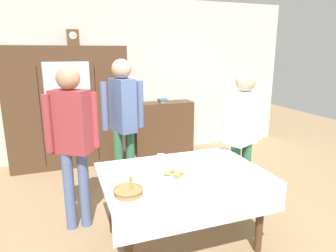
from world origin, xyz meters
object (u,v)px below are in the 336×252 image
(dining_table, at_px, (184,183))
(tea_cup_mid_left, at_px, (215,182))
(bookshelf_low, at_px, (163,128))
(bread_basket, at_px, (128,191))
(wall_cabinet, at_px, (69,107))
(tea_cup_near_right, at_px, (161,158))
(person_near_right_end, at_px, (72,133))
(spoon_far_left, at_px, (233,162))
(spoon_near_left, at_px, (144,162))
(mantel_clock, at_px, (73,37))
(pastry_plate, at_px, (174,175))
(person_beside_shelf, at_px, (243,128))
(tea_cup_center, at_px, (219,164))
(person_behind_table_right, at_px, (123,115))
(spoon_far_right, at_px, (126,177))
(book_stack, at_px, (163,101))

(dining_table, relative_size, tea_cup_mid_left, 11.58)
(bookshelf_low, xyz_separation_m, bread_basket, (-1.28, -2.89, 0.30))
(wall_cabinet, relative_size, tea_cup_mid_left, 14.65)
(tea_cup_mid_left, relative_size, tea_cup_near_right, 1.00)
(bread_basket, xyz_separation_m, person_near_right_end, (-0.36, 0.89, 0.27))
(spoon_far_left, bearing_deg, spoon_near_left, 160.10)
(bookshelf_low, distance_m, tea_cup_mid_left, 3.03)
(wall_cabinet, xyz_separation_m, mantel_clock, (0.14, -0.00, 1.07))
(bookshelf_low, height_order, bread_basket, bookshelf_low)
(bookshelf_low, relative_size, pastry_plate, 3.82)
(mantel_clock, bearing_deg, person_beside_shelf, -52.38)
(bread_basket, relative_size, person_near_right_end, 0.14)
(tea_cup_near_right, height_order, bread_basket, bread_basket)
(bookshelf_low, distance_m, tea_cup_center, 2.64)
(spoon_near_left, height_order, person_behind_table_right, person_behind_table_right)
(spoon_near_left, bearing_deg, pastry_plate, -70.30)
(pastry_plate, relative_size, person_near_right_end, 0.17)
(dining_table, relative_size, wall_cabinet, 0.79)
(person_behind_table_right, bearing_deg, spoon_far_left, -51.29)
(person_behind_table_right, bearing_deg, tea_cup_center, -59.59)
(wall_cabinet, bearing_deg, tea_cup_center, -63.39)
(person_beside_shelf, bearing_deg, wall_cabinet, 129.89)
(dining_table, height_order, mantel_clock, mantel_clock)
(bread_basket, height_order, pastry_plate, bread_basket)
(wall_cabinet, distance_m, bookshelf_low, 1.68)
(mantel_clock, bearing_deg, tea_cup_mid_left, -72.75)
(bookshelf_low, relative_size, spoon_far_left, 8.99)
(wall_cabinet, bearing_deg, mantel_clock, -0.27)
(tea_cup_mid_left, relative_size, bread_basket, 0.54)
(spoon_far_right, height_order, person_beside_shelf, person_beside_shelf)
(person_beside_shelf, relative_size, person_behind_table_right, 0.93)
(tea_cup_mid_left, distance_m, pastry_plate, 0.39)
(mantel_clock, bearing_deg, bread_basket, -86.36)
(tea_cup_mid_left, xyz_separation_m, person_beside_shelf, (0.76, 0.75, 0.22))
(tea_cup_center, distance_m, spoon_near_left, 0.75)
(tea_cup_mid_left, bearing_deg, book_stack, 79.29)
(mantel_clock, bearing_deg, tea_cup_center, -65.96)
(book_stack, bearing_deg, tea_cup_center, -97.06)
(book_stack, xyz_separation_m, person_near_right_end, (-1.64, -2.00, 0.07))
(book_stack, distance_m, spoon_far_right, 2.84)
(mantel_clock, height_order, bookshelf_low, mantel_clock)
(mantel_clock, bearing_deg, book_stack, 2.00)
(tea_cup_mid_left, distance_m, tea_cup_center, 0.42)
(bread_basket, bearing_deg, person_near_right_end, 111.74)
(book_stack, relative_size, tea_cup_center, 1.76)
(bookshelf_low, relative_size, spoon_near_left, 8.99)
(dining_table, distance_m, tea_cup_near_right, 0.43)
(tea_cup_mid_left, bearing_deg, person_beside_shelf, 44.89)
(dining_table, bearing_deg, wall_cabinet, 109.17)
(dining_table, relative_size, bread_basket, 6.28)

